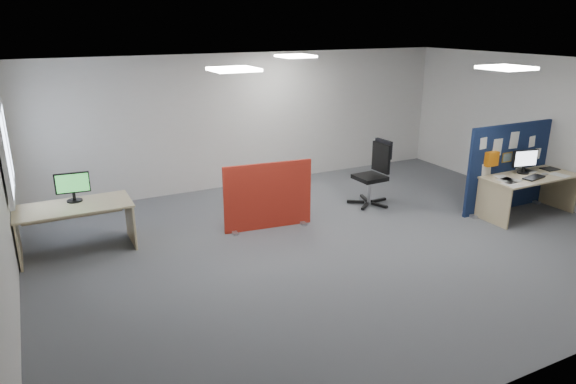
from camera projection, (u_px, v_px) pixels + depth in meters
name	position (u px, v px, depth m)	size (l,w,h in m)	color
floor	(341.00, 243.00, 8.02)	(9.00, 9.00, 0.00)	#575A5F
ceiling	(347.00, 66.00, 7.16)	(9.00, 7.00, 0.02)	white
wall_back	(251.00, 120.00, 10.55)	(9.00, 0.02, 2.70)	silver
wall_front	(555.00, 248.00, 4.63)	(9.00, 0.02, 2.70)	silver
wall_left	(0.00, 207.00, 5.66)	(0.02, 7.00, 2.70)	silver
wall_right	(548.00, 131.00, 9.52)	(0.02, 7.00, 2.70)	silver
window	(6.00, 150.00, 7.31)	(0.06, 1.70, 1.30)	white
ceiling_lights	(341.00, 64.00, 7.88)	(4.10, 4.10, 0.04)	white
navy_divider	(507.00, 167.00, 9.20)	(1.92, 0.30, 1.59)	#101C3B
main_desk	(527.00, 184.00, 9.03)	(1.74, 0.77, 0.73)	tan
monitor_main	(525.00, 160.00, 9.00)	(0.48, 0.20, 0.42)	black
keyboard	(534.00, 178.00, 8.79)	(0.45, 0.18, 0.03)	black
mouse	(545.00, 174.00, 8.97)	(0.10, 0.06, 0.03)	#AAAAB0
paper_tray	(550.00, 169.00, 9.31)	(0.28, 0.22, 0.01)	black
red_divider	(268.00, 197.00, 8.42)	(1.49, 0.30, 1.12)	#AC2216
second_desk	(75.00, 216.00, 7.59)	(1.62, 0.81, 0.73)	tan
monitor_second	(73.00, 186.00, 7.60)	(0.49, 0.22, 0.44)	black
office_chair	(375.00, 169.00, 9.53)	(0.77, 0.79, 1.19)	black
desk_papers	(521.00, 177.00, 8.87)	(1.45, 0.82, 0.00)	white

